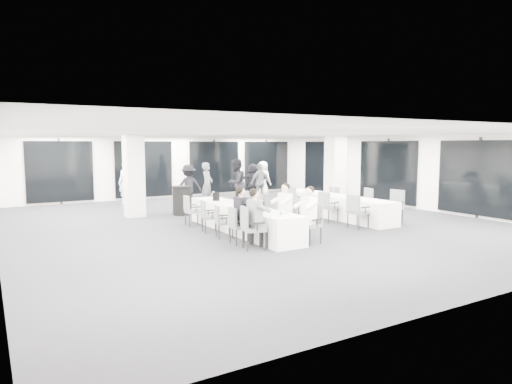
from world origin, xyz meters
TOP-DOWN VIEW (x-y plane):
  - room at (0.89, 1.11)m, footprint 14.04×16.04m
  - column_left at (-2.80, 3.20)m, footprint 0.60×0.60m
  - column_right at (4.20, 1.00)m, footprint 0.60×0.60m
  - banquet_table_main at (-1.02, -1.15)m, footprint 0.90×5.00m
  - banquet_table_side at (2.98, -0.40)m, footprint 0.90×5.00m
  - cocktail_table at (-1.27, 2.74)m, footprint 0.73×0.73m
  - chair_main_left_near at (-1.86, -3.08)m, footprint 0.62×0.65m
  - chair_main_left_second at (-1.85, -2.43)m, footprint 0.50×0.55m
  - chair_main_left_mid at (-1.85, -1.54)m, footprint 0.52×0.55m
  - chair_main_left_fourth at (-1.85, -0.68)m, footprint 0.54×0.57m
  - chair_main_left_far at (-1.85, 0.51)m, footprint 0.50×0.55m
  - chair_main_right_near at (-0.19, -3.26)m, footprint 0.57×0.61m
  - chair_main_right_second at (-0.19, -2.22)m, footprint 0.54×0.58m
  - chair_main_right_mid at (-0.19, -1.53)m, footprint 0.58×0.60m
  - chair_main_right_fourth at (-0.19, -0.48)m, footprint 0.58×0.61m
  - chair_main_right_far at (-0.19, 0.34)m, footprint 0.52×0.57m
  - chair_side_left_near at (2.14, -2.36)m, footprint 0.56×0.60m
  - chair_side_left_mid at (2.15, -1.02)m, footprint 0.54×0.58m
  - chair_side_left_far at (2.14, 0.71)m, footprint 0.53×0.58m
  - chair_side_right_near at (3.82, -2.27)m, footprint 0.58×0.63m
  - chair_side_right_mid at (3.82, -0.98)m, footprint 0.59×0.62m
  - chair_side_right_far at (3.81, 0.69)m, footprint 0.55×0.57m
  - seated_guest_a at (-1.69, -3.11)m, footprint 0.50×0.38m
  - seated_guest_b at (-1.69, -2.44)m, footprint 0.50×0.38m
  - seated_guest_c at (-0.36, -3.27)m, footprint 0.50×0.38m
  - seated_guest_d at (-0.36, -2.23)m, footprint 0.50×0.38m
  - standing_guest_a at (0.52, 4.49)m, footprint 0.91×0.92m
  - standing_guest_b at (1.29, 3.47)m, footprint 1.21×1.05m
  - standing_guest_c at (-0.38, 4.31)m, footprint 1.29×0.75m
  - standing_guest_d at (3.01, 4.50)m, footprint 1.17×0.74m
  - standing_guest_e at (4.35, 6.43)m, footprint 0.86×1.04m
  - standing_guest_f at (3.49, 5.95)m, footprint 1.76×1.19m
  - standing_guest_g at (-2.16, 6.64)m, footprint 0.94×0.92m
  - standing_guest_h at (6.20, 3.46)m, footprint 0.93×0.98m
  - ice_bucket_near at (-1.05, -2.21)m, footprint 0.22×0.22m
  - ice_bucket_far at (-1.12, 0.28)m, footprint 0.22×0.22m
  - water_bottle_a at (-1.12, -3.28)m, footprint 0.06×0.06m
  - water_bottle_b at (-0.86, -0.91)m, footprint 0.07×0.07m
  - water_bottle_c at (-1.01, 0.69)m, footprint 0.07×0.07m
  - plate_a at (-1.21, -2.50)m, footprint 0.21×0.21m
  - plate_b at (-0.82, -3.02)m, footprint 0.19×0.19m
  - plate_c at (-0.89, -1.61)m, footprint 0.20×0.20m
  - wine_glass at (-0.91, -3.32)m, footprint 0.08×0.08m

SIDE VIEW (x-z plane):
  - banquet_table_main at x=-1.02m, z-range 0.00..0.75m
  - banquet_table_side at x=2.98m, z-range 0.00..0.75m
  - chair_main_left_mid at x=-1.85m, z-range 0.06..0.92m
  - cocktail_table at x=-1.27m, z-range 0.01..1.02m
  - chair_side_right_far at x=3.81m, z-range 0.06..0.96m
  - chair_main_left_fourth at x=-1.85m, z-range 0.06..0.97m
  - chair_main_left_second at x=-1.85m, z-range 0.06..0.98m
  - chair_main_left_far at x=-1.85m, z-range 0.07..0.99m
  - chair_main_right_second at x=-0.19m, z-range 0.07..1.00m
  - chair_main_right_mid at x=-0.19m, z-range 0.07..1.01m
  - chair_side_left_mid at x=2.15m, z-range 0.07..1.03m
  - chair_main_right_near at x=-0.19m, z-range 0.07..1.04m
  - chair_main_right_fourth at x=-0.19m, z-range 0.07..1.04m
  - chair_main_right_far at x=-0.19m, z-range 0.07..1.05m
  - chair_side_right_mid at x=3.82m, z-range 0.07..1.06m
  - chair_side_left_near at x=2.14m, z-range 0.07..1.07m
  - chair_side_left_far at x=2.14m, z-range 0.07..1.07m
  - chair_main_left_near at x=-1.86m, z-range 0.07..1.09m
  - chair_side_right_near at x=3.82m, z-range 0.07..1.11m
  - plate_a at x=-1.21m, z-range 0.75..0.78m
  - plate_c at x=-0.89m, z-range 0.75..0.78m
  - plate_b at x=-0.82m, z-range 0.75..0.78m
  - seated_guest_a at x=-1.69m, z-range 0.09..1.53m
  - seated_guest_b at x=-1.69m, z-range 0.09..1.53m
  - seated_guest_c at x=-0.36m, z-range 0.09..1.53m
  - seated_guest_d at x=-0.36m, z-range 0.09..1.53m
  - water_bottle_a at x=-1.12m, z-range 0.75..0.95m
  - water_bottle_b at x=-0.86m, z-range 0.75..0.96m
  - water_bottle_c at x=-1.01m, z-range 0.75..0.98m
  - standing_guest_h at x=6.20m, z-range 0.00..1.74m
  - ice_bucket_far at x=-1.12m, z-range 0.75..1.00m
  - ice_bucket_near at x=-1.05m, z-range 0.75..1.01m
  - standing_guest_f at x=3.49m, z-range 0.00..1.79m
  - wine_glass at x=-0.91m, z-range 0.80..1.01m
  - standing_guest_e at x=4.35m, z-range 0.00..1.86m
  - standing_guest_d at x=3.01m, z-range 0.00..1.87m
  - standing_guest_c at x=-0.38m, z-range 0.00..1.91m
  - standing_guest_a at x=0.52m, z-range 0.00..1.96m
  - standing_guest_g at x=-2.16m, z-range 0.00..2.00m
  - standing_guest_b at x=1.29m, z-range 0.00..2.15m
  - room at x=0.89m, z-range -0.03..2.81m
  - column_left at x=-2.80m, z-range 0.00..2.80m
  - column_right at x=4.20m, z-range 0.00..2.80m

